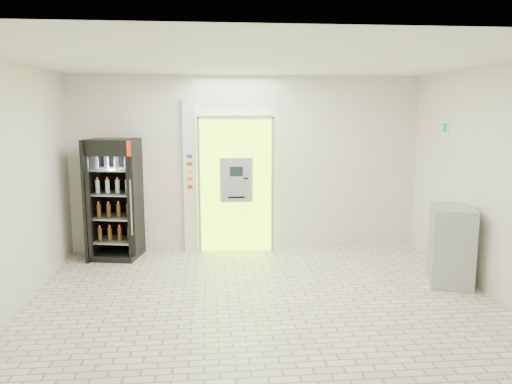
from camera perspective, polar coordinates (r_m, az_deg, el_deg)
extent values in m
plane|color=beige|center=(6.53, 0.74, -12.36)|extent=(6.00, 6.00, 0.00)
plane|color=silver|center=(8.61, -1.02, 3.23)|extent=(6.00, 0.00, 6.00)
plane|color=silver|center=(3.70, 4.93, -4.93)|extent=(6.00, 0.00, 6.00)
plane|color=silver|center=(6.54, -26.38, 0.33)|extent=(0.00, 5.00, 5.00)
plane|color=silver|center=(7.11, 25.58, 1.04)|extent=(0.00, 5.00, 5.00)
plane|color=white|center=(6.10, 0.80, 14.86)|extent=(6.00, 6.00, 0.00)
cube|color=#9DFF0F|center=(8.57, -2.31, 0.84)|extent=(1.20, 0.12, 2.30)
cube|color=gray|center=(8.40, -2.34, 8.55)|extent=(1.28, 0.04, 0.06)
cube|color=gray|center=(8.49, -6.54, 0.71)|extent=(0.04, 0.04, 2.30)
cube|color=gray|center=(8.55, 1.93, 0.83)|extent=(0.04, 0.04, 2.30)
cube|color=black|center=(8.64, -1.60, -3.47)|extent=(0.62, 0.01, 0.67)
cube|color=black|center=(8.42, -4.65, 6.35)|extent=(0.22, 0.01, 0.18)
cube|color=#97999E|center=(8.44, -2.27, 1.40)|extent=(0.55, 0.12, 0.75)
cube|color=black|center=(8.36, -2.26, 2.36)|extent=(0.22, 0.01, 0.16)
cube|color=gray|center=(8.40, -2.24, 0.46)|extent=(0.16, 0.01, 0.12)
cube|color=black|center=(8.39, -1.16, 1.56)|extent=(0.09, 0.01, 0.02)
cube|color=black|center=(8.42, -2.24, -0.61)|extent=(0.28, 0.01, 0.03)
cube|color=silver|center=(8.56, -7.55, 1.77)|extent=(0.22, 0.10, 2.60)
cube|color=#193FB2|center=(8.47, -7.61, 4.07)|extent=(0.09, 0.01, 0.06)
cube|color=red|center=(8.48, -7.59, 3.20)|extent=(0.09, 0.01, 0.06)
cube|color=yellow|center=(8.49, -7.57, 2.33)|extent=(0.09, 0.01, 0.06)
cube|color=orange|center=(8.51, -7.55, 1.46)|extent=(0.09, 0.01, 0.06)
cube|color=red|center=(8.53, -7.54, 0.59)|extent=(0.09, 0.01, 0.06)
cube|color=black|center=(8.46, -15.89, -0.79)|extent=(0.85, 0.80, 1.96)
cube|color=black|center=(8.76, -15.53, -0.43)|extent=(0.73, 0.19, 1.96)
cube|color=red|center=(8.03, -16.58, 4.80)|extent=(0.71, 0.15, 0.23)
cube|color=white|center=(8.03, -16.59, 4.80)|extent=(0.40, 0.09, 0.07)
cube|color=black|center=(8.66, -15.62, -6.86)|extent=(0.85, 0.80, 0.10)
cylinder|color=gray|center=(8.07, -14.09, -1.74)|extent=(0.03, 0.03, 0.88)
cube|color=gray|center=(8.60, -15.69, -5.29)|extent=(0.72, 0.68, 0.02)
cube|color=gray|center=(8.51, -15.80, -2.74)|extent=(0.72, 0.68, 0.02)
cube|color=gray|center=(8.44, -15.92, -0.13)|extent=(0.72, 0.68, 0.02)
cube|color=gray|center=(8.39, -16.04, 2.51)|extent=(0.72, 0.68, 0.02)
cube|color=#97999E|center=(7.55, 21.40, -5.62)|extent=(0.79, 0.96, 1.10)
cube|color=gray|center=(7.42, 19.51, -5.33)|extent=(0.27, 0.76, 0.01)
cube|color=white|center=(8.28, 20.84, 6.70)|extent=(0.02, 0.22, 0.26)
cube|color=#0B7E3F|center=(8.27, 20.77, 6.91)|extent=(0.00, 0.14, 0.14)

